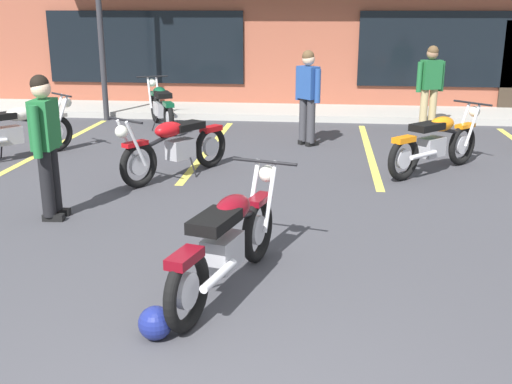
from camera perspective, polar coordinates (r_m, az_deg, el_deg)
The scene contains 13 objects.
ground_plane at distance 6.86m, azimuth 0.99°, elevation -3.62°, with size 80.00×80.00×0.00m, color #3D3D42.
sidewalk_kerb at distance 14.27m, azimuth 3.88°, elevation 7.39°, with size 22.00×1.80×0.14m, color #A8A59E.
brick_storefront_building at distance 17.81m, azimuth 4.57°, elevation 15.45°, with size 18.76×6.77×3.97m.
painted_stall_lines at distance 10.75m, azimuth 3.01°, elevation 3.93°, with size 8.46×4.80×0.01m.
motorcycle_foreground_classic at distance 5.32m, azimuth -2.64°, elevation -4.51°, with size 0.89×2.06×0.98m.
motorcycle_red_sportbike at distance 12.74m, azimuth -8.77°, elevation 7.89°, with size 1.19×1.96×0.98m.
motorcycle_black_cruiser at distance 10.77m, azimuth -21.46°, elevation 5.30°, with size 1.53×1.76×0.98m.
motorcycle_silver_naked at distance 8.99m, azimuth -7.49°, elevation 4.25°, with size 1.37×1.85×0.98m.
motorcycle_blue_standard at distance 9.56m, azimuth 16.31°, elevation 4.47°, with size 1.65×1.66×0.98m.
person_in_black_shirt at distance 10.99m, azimuth 4.81°, elevation 9.20°, with size 0.49×0.50×1.68m.
person_in_shorts_foreground at distance 7.42m, azimuth -18.87°, elevation 4.68°, with size 0.29×0.60×1.68m.
person_by_back_row at distance 12.69m, azimuth 15.82°, elevation 9.65°, with size 0.59×0.39×1.68m.
helmet_on_pavement at distance 4.76m, azimuth -9.29°, elevation -11.86°, with size 0.26×0.26×0.26m.
Camera 1 is at (0.59, -2.74, 2.40)m, focal length 43.22 mm.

